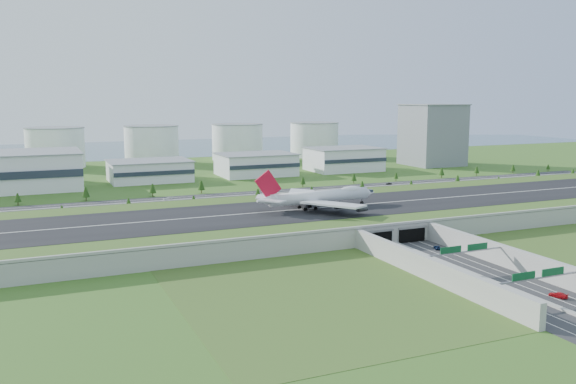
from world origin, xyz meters
name	(u,v)px	position (x,y,z in m)	size (l,w,h in m)	color
ground	(340,222)	(0.00, 0.00, 0.00)	(1200.00, 1200.00, 0.00)	#385B1C
airfield_deck	(340,214)	(0.00, -0.09, 4.12)	(520.00, 100.00, 9.20)	gray
underpass_road	(472,265)	(0.00, -99.42, 3.43)	(38.80, 120.40, 8.00)	#28282B
sign_gantry_near	(464,253)	(0.00, -95.04, 6.95)	(38.70, 0.70, 9.80)	gray
sign_gantry_far	(538,279)	(0.00, -130.04, 6.95)	(38.70, 0.70, 9.80)	gray
north_expressway	(271,194)	(0.00, 95.00, 0.06)	(560.00, 36.00, 0.12)	#28282B
tree_row	(284,186)	(9.20, 94.99, 4.80)	(503.12, 48.74, 8.48)	#3D2819
hangar_mid_a	(149,171)	(-60.00, 190.00, 7.50)	(58.00, 42.00, 15.00)	white
hangar_mid_b	(256,165)	(25.00, 190.00, 8.50)	(58.00, 42.00, 17.00)	white
hangar_mid_c	(344,159)	(105.00, 190.00, 9.50)	(58.00, 42.00, 19.00)	white
office_tower	(432,135)	(200.00, 195.00, 27.50)	(46.00, 46.00, 55.00)	slate
fuel_tank_a	(55,148)	(-120.00, 310.00, 17.50)	(50.00, 50.00, 35.00)	silver
fuel_tank_b	(152,145)	(-35.00, 310.00, 17.50)	(50.00, 50.00, 35.00)	silver
fuel_tank_c	(237,142)	(50.00, 310.00, 17.50)	(50.00, 50.00, 35.00)	silver
fuel_tank_d	(314,140)	(135.00, 310.00, 17.50)	(50.00, 50.00, 35.00)	silver
bay_water	(154,148)	(0.00, 480.00, 0.03)	(1200.00, 260.00, 0.06)	#375569
boeing_747	(319,197)	(-12.38, -0.43, 13.95)	(67.93, 64.07, 20.99)	silver
car_0	(436,270)	(-10.57, -92.91, 0.90)	(1.85, 4.60, 1.57)	silver
car_1	(468,285)	(-11.53, -111.64, 0.96)	(1.78, 5.11, 1.68)	silver
car_2	(437,247)	(11.08, -65.09, 0.85)	(2.43, 5.27, 1.47)	#0C1D3F
car_3	(558,295)	(8.16, -130.85, 0.98)	(2.41, 5.94, 1.72)	#B21016
car_4	(30,213)	(-144.19, 84.90, 0.89)	(1.82, 4.52, 1.54)	#4C4C50
car_5	(389,184)	(93.86, 101.21, 0.83)	(1.51, 4.32, 1.42)	black
car_6	(492,180)	(174.55, 85.83, 0.94)	(2.73, 5.92, 1.65)	#B7B7BC
car_7	(168,198)	(-65.84, 100.21, 0.98)	(2.41, 5.92, 1.72)	white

